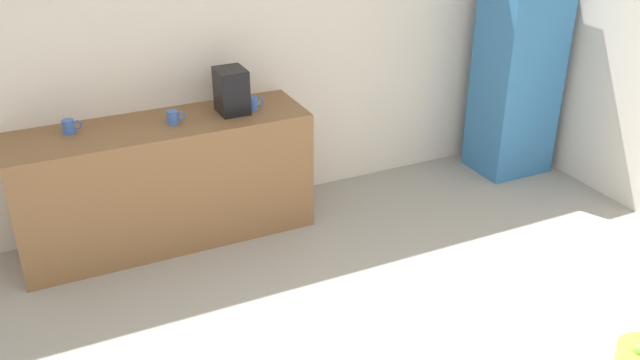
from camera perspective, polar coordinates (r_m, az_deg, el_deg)
name	(u,v)px	position (r m, az deg, el deg)	size (l,w,h in m)	color
wall_back	(205,46)	(5.23, -9.34, 10.73)	(6.00, 0.10, 2.60)	silver
counter_block	(165,182)	(5.12, -12.50, -0.19)	(2.06, 0.60, 0.90)	brown
locker_cabinet	(517,75)	(6.18, 15.79, 8.26)	(0.60, 0.50, 1.72)	#3372B2
mug_white	(173,117)	(4.90, -11.90, 5.04)	(0.13, 0.08, 0.09)	#3F66BF
mug_green	(69,127)	(4.93, -19.80, 4.13)	(0.13, 0.08, 0.09)	#3F66BF
mug_red	(253,103)	(5.08, -5.52, 6.27)	(0.13, 0.08, 0.09)	#3F66BF
coffee_maker	(231,91)	(5.00, -7.24, 7.24)	(0.20, 0.24, 0.32)	black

